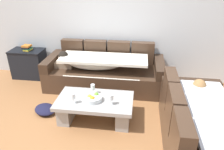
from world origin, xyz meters
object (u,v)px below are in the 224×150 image
Objects in this scene: couch_along_wall at (103,72)px; fruit_bowl at (93,98)px; wine_glass_near_left at (73,96)px; crumpled_garment at (45,109)px; wine_glass_near_right at (111,98)px; couch_near_window at (200,130)px; side_cabinet at (29,64)px; wine_glass_far_back at (93,87)px; book_stack_on_cabinet at (27,48)px; coffee_table at (95,107)px.

fruit_bowl is at bearing -87.53° from couch_along_wall.
crumpled_garment is at bearing 160.65° from wine_glass_near_left.
couch_near_window is at bearing -16.90° from wine_glass_near_right.
couch_along_wall is at bearing 92.47° from fruit_bowl.
couch_near_window is 2.46m from crumpled_garment.
side_cabinet is at bearing 60.88° from couch_near_window.
wine_glass_near_left is 1.00× the size of wine_glass_far_back.
wine_glass_near_right is at bearing -35.53° from book_stack_on_cabinet.
couch_along_wall reaches higher than side_cabinet.
couch_near_window is 3.77m from book_stack_on_cabinet.
fruit_bowl is 0.70× the size of crumpled_garment.
couch_near_window is 11.91× the size of wine_glass_far_back.
crumpled_garment is (-0.89, 0.06, -0.18)m from coffee_table.
wine_glass_far_back is (-1.56, 0.65, 0.16)m from couch_near_window.
book_stack_on_cabinet is at bearing 142.63° from coffee_table.
fruit_bowl is (-0.02, -0.04, 0.18)m from coffee_table.
couch_along_wall is 2.24m from couch_near_window.
book_stack_on_cabinet reaches higher than crumpled_garment.
side_cabinet reaches higher than fruit_bowl.
coffee_table is 0.32m from wine_glass_far_back.
coffee_table is 4.29× the size of fruit_bowl.
couch_near_window is at bearing -10.44° from wine_glass_near_left.
couch_near_window is 1.57m from coffee_table.
coffee_table is at bearing -37.37° from book_stack_on_cabinet.
coffee_table is 0.39m from wine_glass_near_right.
side_cabinet is at bearing 142.01° from fruit_bowl.
book_stack_on_cabinet reaches higher than wine_glass_near_left.
side_cabinet reaches higher than wine_glass_near_left.
crumpled_garment is (0.89, -1.30, -0.64)m from book_stack_on_cabinet.
fruit_bowl is at bearing -117.09° from coffee_table.
wine_glass_near_right is (0.27, -0.11, 0.26)m from coffee_table.
coffee_table is at bearing -3.89° from crumpled_garment.
wine_glass_near_right is 0.23× the size of side_cabinet.
wine_glass_near_left is (-0.28, -0.11, 0.08)m from fruit_bowl.
side_cabinet is at bearing 135.00° from wine_glass_near_left.
couch_along_wall reaches higher than wine_glass_far_back.
couch_along_wall and couch_near_window have the same top height.
couch_along_wall is 1.75m from side_cabinet.
couch_near_window reaches higher than wine_glass_far_back.
wine_glass_near_right is at bearing -21.37° from coffee_table.
crumpled_garment is at bearing 77.27° from couch_near_window.
wine_glass_near_left is 0.84× the size of book_stack_on_cabinet.
couch_near_window reaches higher than wine_glass_near_right.
wine_glass_near_right is 2.53m from book_stack_on_cabinet.
couch_near_window is 1.65× the size of coffee_table.
wine_glass_far_back is 0.84× the size of book_stack_on_cabinet.
wine_glass_far_back is 0.42× the size of crumpled_garment.
fruit_bowl is at bearing -37.99° from side_cabinet.
side_cabinet is (-1.80, 1.36, 0.08)m from coffee_table.
couch_near_window reaches higher than side_cabinet.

